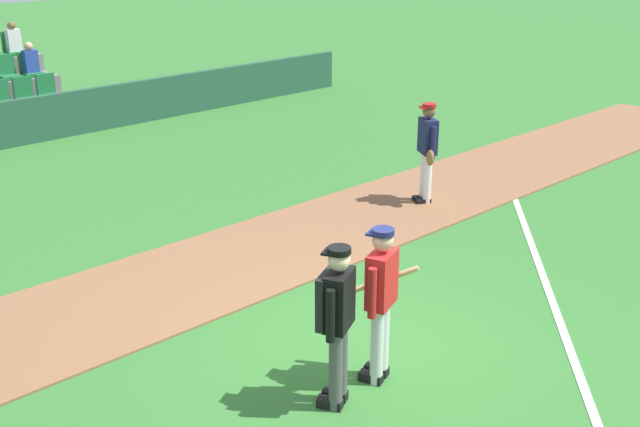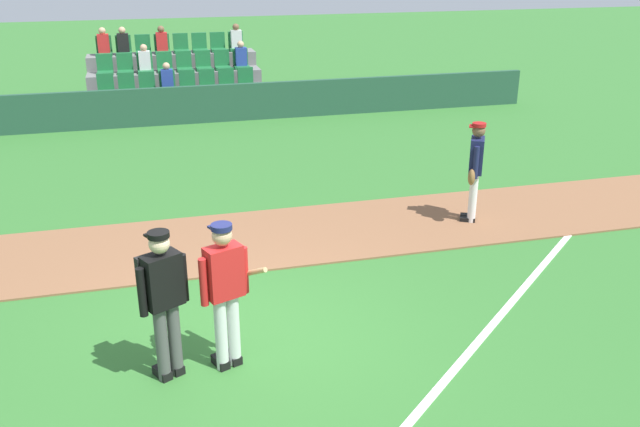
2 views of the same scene
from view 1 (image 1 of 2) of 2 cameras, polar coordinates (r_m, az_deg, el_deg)
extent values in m
plane|color=#33702D|center=(9.31, 3.35, -9.82)|extent=(80.00, 80.00, 0.00)
cube|color=brown|center=(11.32, -7.58, -4.04)|extent=(28.00, 2.41, 0.03)
cube|color=white|center=(11.20, 16.01, -5.06)|extent=(9.11, 7.96, 0.01)
cube|color=#1E6B38|center=(19.21, -21.77, 7.36)|extent=(0.44, 0.40, 0.08)
cube|color=#1E6B38|center=(19.41, -20.27, 7.68)|extent=(0.44, 0.40, 0.08)
cube|color=#1E6B38|center=(19.56, -20.62, 8.48)|extent=(0.44, 0.08, 0.50)
cube|color=#1E6B38|center=(19.62, -18.80, 7.99)|extent=(0.44, 0.40, 0.08)
cube|color=#1E6B38|center=(19.77, -19.15, 8.78)|extent=(0.44, 0.08, 0.50)
cube|color=#1E6B38|center=(20.11, -21.39, 9.13)|extent=(0.44, 0.40, 0.08)
cube|color=#1E6B38|center=(20.27, -21.73, 9.89)|extent=(0.44, 0.08, 0.50)
cube|color=#1E6B38|center=(20.31, -19.95, 9.41)|extent=(0.44, 0.40, 0.08)
cube|color=#1E6B38|center=(20.47, -20.29, 10.17)|extent=(0.44, 0.08, 0.50)
cube|color=#263F99|center=(20.31, -20.12, 10.26)|extent=(0.32, 0.22, 0.52)
sphere|color=tan|center=(20.25, -20.24, 11.23)|extent=(0.20, 0.20, 0.20)
cube|color=#1E6B38|center=(21.02, -21.04, 10.74)|extent=(0.44, 0.40, 0.08)
cube|color=#1E6B38|center=(21.19, -21.37, 11.46)|extent=(0.44, 0.08, 0.50)
cube|color=silver|center=(21.02, -21.20, 11.56)|extent=(0.32, 0.22, 0.52)
sphere|color=brown|center=(20.98, -21.33, 12.49)|extent=(0.20, 0.20, 0.20)
cylinder|color=silver|center=(8.51, 4.12, -9.50)|extent=(0.14, 0.14, 0.90)
cylinder|color=silver|center=(8.64, 4.53, -9.01)|extent=(0.14, 0.14, 0.90)
cube|color=black|center=(8.74, 3.68, -11.68)|extent=(0.20, 0.29, 0.10)
cube|color=black|center=(8.87, 4.09, -11.17)|extent=(0.20, 0.29, 0.10)
cube|color=red|center=(8.23, 4.47, -4.73)|extent=(0.45, 0.35, 0.60)
cylinder|color=red|center=(8.04, 3.78, -5.74)|extent=(0.09, 0.09, 0.55)
cylinder|color=red|center=(8.46, 5.10, -4.37)|extent=(0.09, 0.09, 0.55)
sphere|color=tan|center=(8.05, 4.55, -1.97)|extent=(0.22, 0.22, 0.22)
cylinder|color=#191E4C|center=(8.02, 4.57, -1.31)|extent=(0.23, 0.23, 0.06)
cube|color=#191E4C|center=(8.06, 3.91, -1.39)|extent=(0.21, 0.18, 0.02)
cylinder|color=tan|center=(8.54, 4.45, -4.86)|extent=(0.54, 0.66, 0.41)
cylinder|color=#4C4C4C|center=(8.09, 1.14, -11.22)|extent=(0.14, 0.14, 0.90)
cylinder|color=#4C4C4C|center=(8.22, 1.50, -10.67)|extent=(0.14, 0.14, 0.90)
cube|color=black|center=(8.32, 0.72, -13.49)|extent=(0.23, 0.29, 0.10)
cube|color=black|center=(8.45, 1.08, -12.91)|extent=(0.23, 0.29, 0.10)
cube|color=black|center=(7.78, 1.37, -6.24)|extent=(0.46, 0.38, 0.60)
cylinder|color=black|center=(7.60, 0.76, -7.39)|extent=(0.09, 0.09, 0.55)
cylinder|color=black|center=(8.02, 1.94, -5.80)|extent=(0.09, 0.09, 0.55)
sphere|color=beige|center=(7.60, 1.40, -3.36)|extent=(0.22, 0.22, 0.22)
cylinder|color=black|center=(7.56, 1.40, -2.66)|extent=(0.23, 0.23, 0.06)
cube|color=black|center=(7.60, 0.68, -2.77)|extent=(0.22, 0.19, 0.02)
cube|color=black|center=(7.82, 0.46, -6.10)|extent=(0.43, 0.27, 0.56)
cylinder|color=white|center=(13.75, 7.74, 2.44)|extent=(0.14, 0.14, 0.90)
cylinder|color=white|center=(13.89, 7.50, 2.65)|extent=(0.14, 0.14, 0.90)
cube|color=black|center=(13.86, 7.43, 0.86)|extent=(0.29, 0.23, 0.10)
cube|color=black|center=(14.00, 7.20, 1.07)|extent=(0.29, 0.23, 0.10)
cube|color=#191E47|center=(13.60, 7.77, 5.55)|extent=(0.38, 0.46, 0.60)
cylinder|color=#191E47|center=(13.39, 8.16, 5.06)|extent=(0.09, 0.09, 0.55)
cylinder|color=#191E47|center=(13.84, 7.38, 5.61)|extent=(0.09, 0.09, 0.55)
sphere|color=brown|center=(13.50, 7.86, 7.31)|extent=(0.22, 0.22, 0.22)
cylinder|color=#B21919|center=(13.48, 7.88, 7.72)|extent=(0.23, 0.23, 0.06)
cube|color=#B21919|center=(13.45, 7.47, 7.58)|extent=(0.19, 0.22, 0.02)
ellipsoid|color=brown|center=(13.43, 7.94, 4.00)|extent=(0.20, 0.23, 0.28)
camera|label=2|loc=(5.10, 67.24, 5.66)|focal=38.32mm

